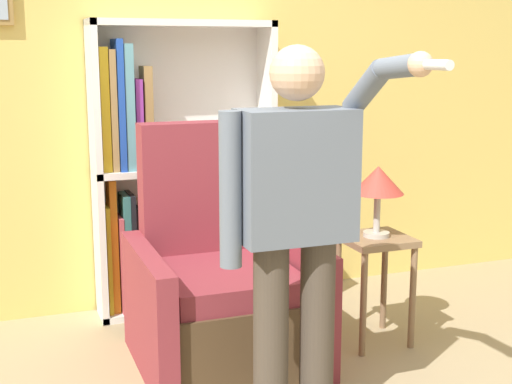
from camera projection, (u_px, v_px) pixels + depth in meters
wall_back at (199, 85)px, 4.53m from camera, size 8.00×0.11×2.80m
bookcase at (161, 172)px, 4.38m from camera, size 1.12×0.28×1.80m
armchair at (220, 290)px, 3.78m from camera, size 0.91×0.89×1.24m
person_standing at (296, 216)px, 2.93m from camera, size 0.62×0.78×1.65m
side_table at (375, 260)px, 3.96m from camera, size 0.36×0.36×0.61m
table_lamp at (378, 183)px, 3.87m from camera, size 0.28×0.28×0.39m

